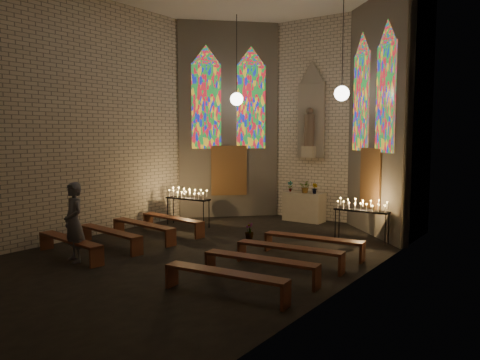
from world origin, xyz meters
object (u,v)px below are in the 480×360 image
Objects in this scene: aisle_flower_pot at (249,231)px; visitor at (74,222)px; votive_stand_left at (188,196)px; votive_stand_right at (362,208)px; altar at (304,207)px.

visitor reaches higher than aisle_flower_pot.
votive_stand_left is 5.58m from votive_stand_right.
altar is 3.00× the size of aisle_flower_pot.
votive_stand_right reaches higher than altar.
votive_stand_left is 1.05× the size of votive_stand_right.
altar is 0.87× the size of votive_stand_left.
votive_stand_left reaches higher than votive_stand_right.
altar is at bearing 90.56° from aisle_flower_pot.
altar reaches higher than aisle_flower_pot.
votive_stand_right is (2.78, -1.85, 0.46)m from altar.
votive_stand_left reaches higher than altar.
altar is 4.06m from votive_stand_left.
altar is 8.05m from visitor.
votive_stand_right is (2.75, 1.56, 0.73)m from aisle_flower_pot.
votive_stand_left is (-2.71, 0.39, 0.77)m from aisle_flower_pot.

